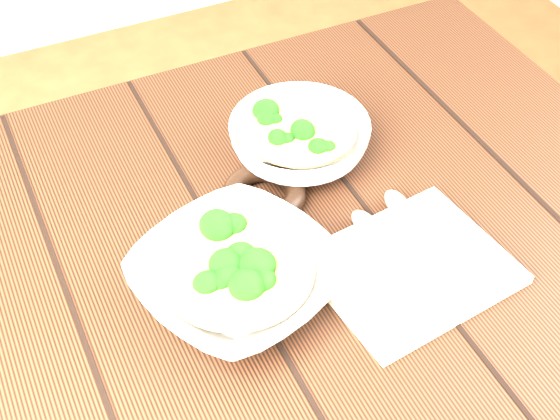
# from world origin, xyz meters

# --- Properties ---
(table) EXTENTS (1.20, 0.80, 0.75)m
(table) POSITION_xyz_m (0.00, 0.00, 0.63)
(table) COLOR black
(table) RESTS_ON ground
(soup_bowl_front) EXTENTS (0.30, 0.30, 0.07)m
(soup_bowl_front) POSITION_xyz_m (-0.03, -0.07, 0.78)
(soup_bowl_front) COLOR silver
(soup_bowl_front) RESTS_ON table
(soup_bowl_back) EXTENTS (0.24, 0.24, 0.07)m
(soup_bowl_back) POSITION_xyz_m (0.14, 0.12, 0.78)
(soup_bowl_back) COLOR silver
(soup_bowl_back) RESTS_ON table
(trivet) EXTENTS (0.14, 0.14, 0.03)m
(trivet) POSITION_xyz_m (0.06, 0.06, 0.76)
(trivet) COLOR black
(trivet) RESTS_ON table
(napkin) EXTENTS (0.25, 0.21, 0.01)m
(napkin) POSITION_xyz_m (0.17, -0.13, 0.76)
(napkin) COLOR beige
(napkin) RESTS_ON table
(spoon_left) EXTENTS (0.03, 0.19, 0.01)m
(spoon_left) POSITION_xyz_m (0.16, -0.09, 0.77)
(spoon_left) COLOR #A49E90
(spoon_left) RESTS_ON napkin
(spoon_right) EXTENTS (0.05, 0.19, 0.01)m
(spoon_right) POSITION_xyz_m (0.21, -0.07, 0.77)
(spoon_right) COLOR #A49E90
(spoon_right) RESTS_ON napkin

